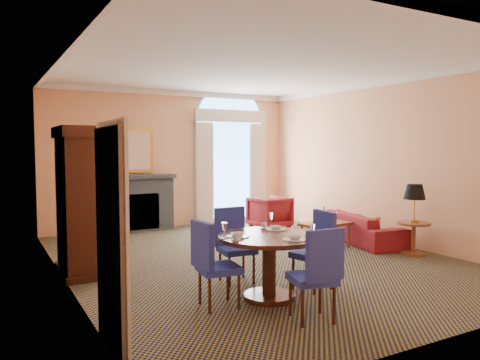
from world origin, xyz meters
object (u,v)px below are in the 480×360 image
armoire (81,204)px  armchair (269,212)px  coffee_table (326,225)px  dining_table (269,252)px  side_table (414,210)px  sofa (363,228)px

armoire → armchair: 4.98m
coffee_table → dining_table: bearing=-148.6°
coffee_table → side_table: (1.01, -1.16, 0.34)m
armchair → side_table: (0.78, -3.44, 0.41)m
dining_table → side_table: 3.61m
coffee_table → side_table: side_table is taller
sofa → armchair: 2.37m
dining_table → side_table: (3.52, 0.81, 0.20)m
sofa → coffee_table: (-0.96, -0.03, 0.15)m
side_table → armoire: bearing=164.1°
armchair → coffee_table: coffee_table is taller
armchair → sofa: bearing=100.8°
armoire → armchair: armoire is taller
dining_table → armchair: dining_table is taller
armoire → side_table: size_ratio=1.80×
dining_table → armchair: 5.06m
armoire → side_table: armoire is taller
dining_table → armoire: bearing=127.8°
armoire → side_table: bearing=-15.9°
sofa → armchair: (-0.73, 2.25, 0.08)m
coffee_table → side_table: bearing=-55.5°
sofa → side_table: bearing=-166.0°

